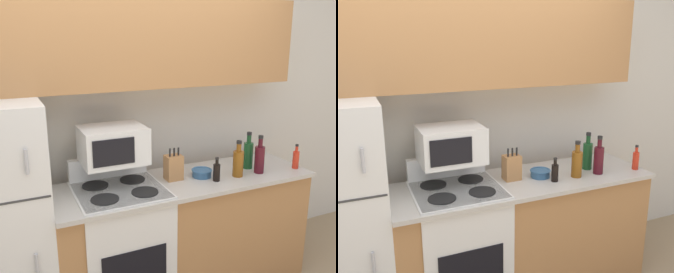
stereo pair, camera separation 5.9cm
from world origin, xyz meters
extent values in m
cube|color=silver|center=(0.00, 0.74, 1.27)|extent=(8.00, 0.05, 2.55)
cube|color=#B27A47|center=(0.34, 0.29, 0.44)|extent=(1.97, 0.57, 0.89)
cube|color=#BCB7AD|center=(0.34, 0.27, 0.90)|extent=(1.97, 0.61, 0.03)
cylinder|color=#B7B7BC|center=(-0.77, -0.01, 1.30)|extent=(0.02, 0.02, 0.14)
cylinder|color=#B7B7BC|center=(-0.77, -0.01, 0.64)|extent=(0.02, 0.02, 0.22)
cube|color=#B27A47|center=(0.00, 0.54, 1.91)|extent=(2.65, 0.35, 0.63)
cube|color=white|center=(-0.18, 0.27, 0.46)|extent=(0.62, 0.57, 0.93)
cube|color=black|center=(-0.18, -0.02, 0.45)|extent=(0.44, 0.01, 0.33)
cube|color=#2D2D2D|center=(-0.18, 0.27, 0.92)|extent=(0.59, 0.55, 0.01)
cube|color=white|center=(-0.18, 0.54, 1.01)|extent=(0.59, 0.06, 0.16)
cylinder|color=black|center=(-0.31, 0.15, 0.93)|extent=(0.18, 0.18, 0.01)
cylinder|color=black|center=(-0.04, 0.15, 0.93)|extent=(0.18, 0.18, 0.01)
cylinder|color=black|center=(-0.31, 0.40, 0.93)|extent=(0.18, 0.18, 0.01)
cylinder|color=black|center=(-0.04, 0.40, 0.93)|extent=(0.18, 0.18, 0.01)
cube|color=white|center=(-0.18, 0.38, 1.22)|extent=(0.44, 0.34, 0.25)
cube|color=black|center=(-0.22, 0.21, 1.22)|extent=(0.28, 0.01, 0.18)
cube|color=#B27A47|center=(0.25, 0.31, 1.01)|extent=(0.12, 0.10, 0.19)
cylinder|color=black|center=(0.22, 0.30, 1.14)|extent=(0.01, 0.01, 0.06)
cylinder|color=black|center=(0.25, 0.30, 1.14)|extent=(0.01, 0.01, 0.06)
cylinder|color=black|center=(0.29, 0.30, 1.14)|extent=(0.01, 0.01, 0.06)
cylinder|color=#335B84|center=(0.47, 0.27, 0.95)|extent=(0.15, 0.15, 0.05)
torus|color=#335B84|center=(0.47, 0.27, 0.97)|extent=(0.16, 0.16, 0.01)
cylinder|color=brown|center=(0.73, 0.16, 1.02)|extent=(0.08, 0.08, 0.20)
cylinder|color=brown|center=(0.73, 0.16, 1.15)|extent=(0.04, 0.04, 0.06)
cylinder|color=black|center=(0.73, 0.16, 1.19)|extent=(0.04, 0.04, 0.02)
cylinder|color=black|center=(0.53, 0.15, 0.98)|extent=(0.05, 0.05, 0.13)
cylinder|color=black|center=(0.53, 0.15, 1.07)|extent=(0.02, 0.02, 0.04)
cylinder|color=black|center=(0.53, 0.15, 1.09)|extent=(0.03, 0.03, 0.01)
cylinder|color=#194C23|center=(0.90, 0.28, 1.02)|extent=(0.08, 0.08, 0.21)
cylinder|color=#194C23|center=(0.90, 0.28, 1.16)|extent=(0.03, 0.03, 0.07)
cylinder|color=black|center=(0.90, 0.28, 1.21)|extent=(0.04, 0.04, 0.02)
cylinder|color=red|center=(1.25, 0.11, 0.99)|extent=(0.05, 0.05, 0.14)
cylinder|color=red|center=(1.25, 0.11, 1.08)|extent=(0.02, 0.02, 0.04)
cylinder|color=black|center=(1.25, 0.11, 1.11)|extent=(0.02, 0.02, 0.02)
cylinder|color=#470F19|center=(0.92, 0.16, 1.02)|extent=(0.08, 0.08, 0.21)
cylinder|color=#470F19|center=(0.92, 0.16, 1.16)|extent=(0.03, 0.03, 0.07)
cylinder|color=black|center=(0.92, 0.16, 1.21)|extent=(0.04, 0.04, 0.02)
camera|label=1|loc=(-0.87, -2.05, 1.95)|focal=40.00mm
camera|label=2|loc=(-0.82, -2.07, 1.95)|focal=40.00mm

